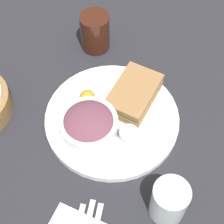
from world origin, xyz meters
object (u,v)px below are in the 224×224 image
object	(u,v)px
plate	(112,119)
drink_glass	(95,32)
sandwich	(134,94)
water_glass	(169,201)
dressing_cup	(129,135)
salad_bowl	(89,124)

from	to	relation	value
plate	drink_glass	distance (m)	0.26
plate	sandwich	bearing A→B (deg)	-20.93
plate	water_glass	world-z (taller)	water_glass
plate	drink_glass	world-z (taller)	drink_glass
sandwich	dressing_cup	bearing A→B (deg)	-162.56
salad_bowl	drink_glass	size ratio (longest dim) A/B	1.26
salad_bowl	drink_glass	world-z (taller)	drink_glass
dressing_cup	water_glass	bearing A→B (deg)	-130.18
sandwich	salad_bowl	bearing A→B (deg)	155.55
dressing_cup	drink_glass	distance (m)	0.32
sandwich	drink_glass	distance (m)	0.22
plate	sandwich	world-z (taller)	sandwich
plate	sandwich	distance (m)	0.08
dressing_cup	water_glass	distance (m)	0.18
drink_glass	sandwich	bearing A→B (deg)	-128.92
sandwich	dressing_cup	distance (m)	0.11
plate	salad_bowl	world-z (taller)	salad_bowl
dressing_cup	plate	bearing A→B (deg)	57.35
sandwich	salad_bowl	world-z (taller)	salad_bowl
plate	salad_bowl	xyz separation A→B (m)	(-0.06, 0.03, 0.04)
water_glass	plate	bearing A→B (deg)	51.97
plate	salad_bowl	size ratio (longest dim) A/B	2.40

